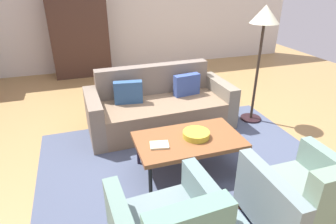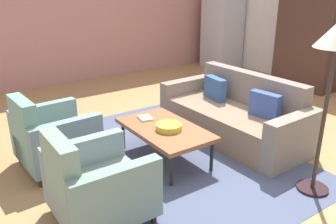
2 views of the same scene
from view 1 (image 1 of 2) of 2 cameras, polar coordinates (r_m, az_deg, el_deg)
ground_plane at (r=4.13m, az=2.73°, el=-4.58°), size 10.18×10.18×0.00m
wall_back at (r=7.10m, az=-8.01°, el=20.04°), size 8.48×0.12×2.80m
area_rug at (r=3.51m, az=3.64°, el=-10.66°), size 3.40×2.60×0.01m
couch at (r=4.30m, az=-1.81°, el=1.03°), size 2.12×0.96×0.86m
coffee_table at (r=3.26m, az=4.15°, el=-5.79°), size 1.20×0.70×0.42m
armchair_right at (r=2.80m, az=25.70°, el=-15.91°), size 0.80×0.80×0.88m
fruit_bowl at (r=3.26m, az=5.63°, el=-4.46°), size 0.30×0.30×0.07m
book_stack at (r=3.10m, az=-1.73°, el=-6.60°), size 0.23×0.19×0.02m
cabinet at (r=6.71m, az=-17.21°, el=14.53°), size 1.20×0.51×1.80m
floor_lamp at (r=4.31m, az=18.56°, el=15.96°), size 0.40×0.40×1.72m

